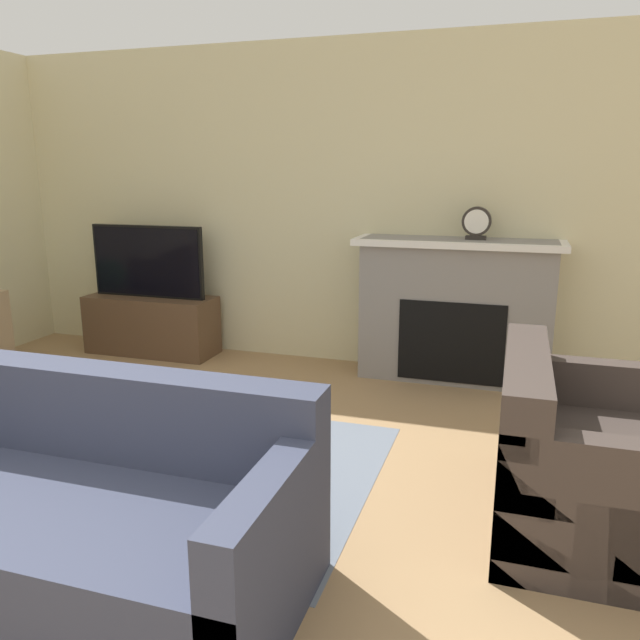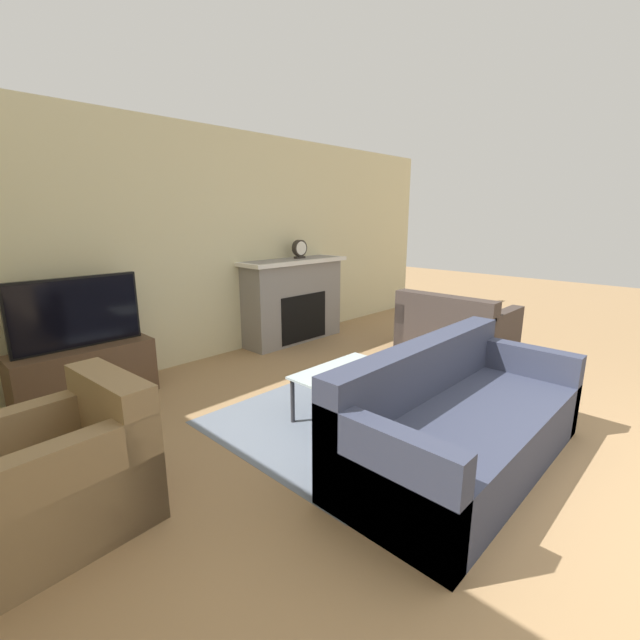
% 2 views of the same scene
% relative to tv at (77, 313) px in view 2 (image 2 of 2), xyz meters
% --- Properties ---
extents(wall_back, '(8.72, 0.06, 2.70)m').
position_rel_tv_xyz_m(wall_back, '(1.49, 0.33, 0.50)').
color(wall_back, beige).
rests_on(wall_back, ground_plane).
extents(area_rug, '(2.10, 1.80, 0.00)m').
position_rel_tv_xyz_m(area_rug, '(1.46, -1.96, -0.85)').
color(area_rug, slate).
rests_on(area_rug, ground_plane).
extents(fireplace, '(1.59, 0.48, 1.13)m').
position_rel_tv_xyz_m(fireplace, '(2.73, 0.09, -0.26)').
color(fireplace, gray).
rests_on(fireplace, ground_plane).
extents(tv_stand, '(1.19, 0.44, 0.53)m').
position_rel_tv_xyz_m(tv_stand, '(0.00, 0.00, -0.59)').
color(tv_stand, brown).
rests_on(tv_stand, ground_plane).
extents(tv, '(1.09, 0.06, 0.65)m').
position_rel_tv_xyz_m(tv, '(0.00, 0.00, 0.00)').
color(tv, black).
rests_on(tv, tv_stand).
extents(couch_sectional, '(2.07, 0.92, 0.82)m').
position_rel_tv_xyz_m(couch_sectional, '(1.46, -2.98, -0.57)').
color(couch_sectional, '#33384C').
rests_on(couch_sectional, ground_plane).
extents(couch_loveseat, '(0.92, 1.21, 0.82)m').
position_rel_tv_xyz_m(couch_loveseat, '(3.56, -1.89, -0.56)').
color(couch_loveseat, '#3D332D').
rests_on(couch_loveseat, ground_plane).
extents(armchair_by_window, '(0.92, 0.79, 0.82)m').
position_rel_tv_xyz_m(armchair_by_window, '(-0.66, -1.73, -0.55)').
color(armchair_by_window, '#8C704C').
rests_on(armchair_by_window, ground_plane).
extents(coffee_table, '(0.90, 0.60, 0.41)m').
position_rel_tv_xyz_m(coffee_table, '(1.46, -1.97, -0.49)').
color(coffee_table, '#333338').
rests_on(coffee_table, ground_plane).
extents(mantel_clock, '(0.22, 0.07, 0.25)m').
position_rel_tv_xyz_m(mantel_clock, '(2.85, 0.09, 0.41)').
color(mantel_clock, '#28231E').
rests_on(mantel_clock, fireplace).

